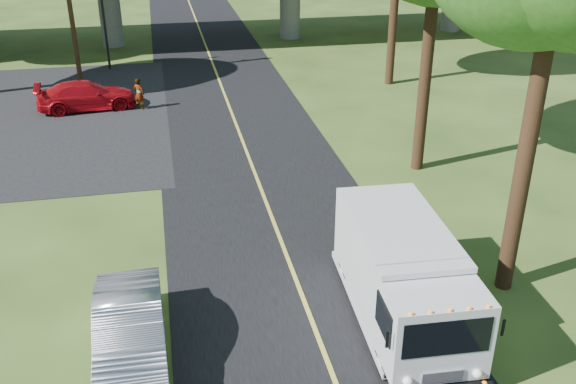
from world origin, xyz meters
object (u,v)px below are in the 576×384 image
object	(u,v)px
red_sedan	(87,95)
silver_sedan	(130,333)
step_van	(402,275)
traffic_signal	(103,14)
pedestrian	(139,94)

from	to	relation	value
red_sedan	silver_sedan	distance (m)	18.97
step_van	silver_sedan	world-z (taller)	step_van
traffic_signal	red_sedan	bearing A→B (deg)	-95.67
step_van	pedestrian	bearing A→B (deg)	112.28
red_sedan	pedestrian	distance (m)	2.54
step_van	red_sedan	bearing A→B (deg)	118.25
pedestrian	red_sedan	bearing A→B (deg)	21.44
red_sedan	silver_sedan	bearing A→B (deg)	-179.28
step_van	red_sedan	distance (m)	20.72
red_sedan	silver_sedan	world-z (taller)	silver_sedan
traffic_signal	silver_sedan	distance (m)	26.17
silver_sedan	red_sedan	bearing A→B (deg)	95.45
red_sedan	pedestrian	xyz separation A→B (m)	(2.47, -0.55, 0.09)
red_sedan	pedestrian	world-z (taller)	pedestrian
step_van	pedestrian	world-z (taller)	step_van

